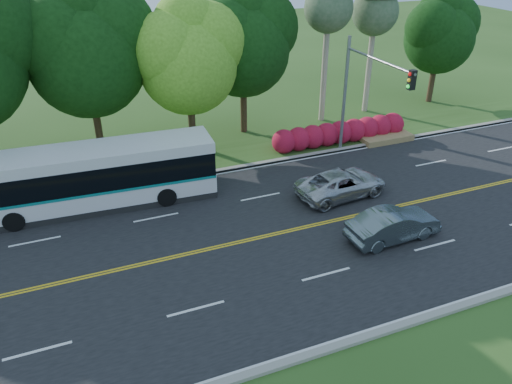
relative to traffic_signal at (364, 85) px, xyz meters
name	(u,v)px	position (x,y,z in m)	size (l,w,h in m)	color
ground	(299,229)	(-6.49, -5.40, -4.67)	(120.00, 120.00, 0.00)	#2B4D19
road	(299,229)	(-6.49, -5.40, -4.66)	(60.00, 14.00, 0.02)	black
curb_north	(245,166)	(-6.49, 1.75, -4.60)	(60.00, 0.30, 0.15)	gray
curb_south	(390,329)	(-6.49, -12.55, -4.60)	(60.00, 0.30, 0.15)	gray
grass_verge	(234,154)	(-6.49, 3.60, -4.62)	(60.00, 4.00, 0.10)	#2B4D19
lane_markings	(297,229)	(-6.59, -5.40, -4.65)	(57.60, 13.82, 0.00)	gold
tree_row	(127,40)	(-11.65, 6.73, 2.06)	(44.70, 9.10, 13.84)	#301C15
bougainvillea_hedge	(343,133)	(0.69, 2.75, -3.95)	(9.50, 2.25, 1.50)	maroon
traffic_signal	(364,85)	(0.00, 0.00, 0.00)	(0.42, 6.10, 7.00)	gray
transit_bus	(94,178)	(-14.96, 0.40, -3.12)	(11.93, 3.19, 3.09)	silver
sedan	(393,225)	(-2.97, -7.72, -3.93)	(1.52, 4.35, 1.43)	#556267
suv	(342,184)	(-3.03, -3.33, -3.97)	(2.25, 4.88, 1.36)	silver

